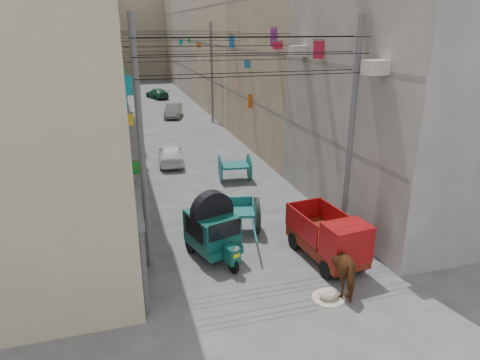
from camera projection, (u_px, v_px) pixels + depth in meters
name	position (u px, v px, depth m)	size (l,w,h in m)	color
building_row_left	(63.00, 41.00, 36.49)	(8.00, 62.00, 14.00)	tan
building_row_right	(242.00, 40.00, 40.73)	(8.00, 62.00, 14.00)	#A09C96
end_cap_building	(136.00, 34.00, 67.38)	(22.00, 10.00, 13.00)	#A0987E
shutters_left	(131.00, 182.00, 17.79)	(0.18, 14.40, 2.88)	#515156
signboards	(180.00, 93.00, 28.37)	(8.22, 40.52, 5.67)	#C85D17
ac_units	(337.00, 31.00, 15.35)	(0.70, 6.55, 3.35)	beige
utility_poles	(193.00, 95.00, 23.97)	(7.40, 22.20, 8.00)	#5D5D5F
overhead_cables	(200.00, 45.00, 20.69)	(7.40, 22.52, 1.12)	black
auto_rickshaw	(213.00, 228.00, 14.69)	(1.97, 2.70, 1.83)	black
tonga_cart	(240.00, 215.00, 16.51)	(1.82, 3.32, 1.42)	black
mini_truck	(332.00, 242.00, 14.20)	(1.73, 3.33, 1.80)	black
second_cart	(235.00, 167.00, 22.16)	(1.75, 1.59, 1.41)	#166360
feed_sack	(329.00, 294.00, 12.63)	(0.61, 0.49, 0.30)	beige
horse	(347.00, 263.00, 12.93)	(0.91, 2.00, 1.69)	maroon
distant_car_white	(171.00, 154.00, 24.98)	(1.41, 3.50, 1.19)	white
distant_car_grey	(173.00, 110.00, 37.98)	(1.26, 3.61, 1.19)	#5C615E
distant_car_green	(157.00, 93.00, 48.07)	(1.53, 3.75, 1.09)	#1D5537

